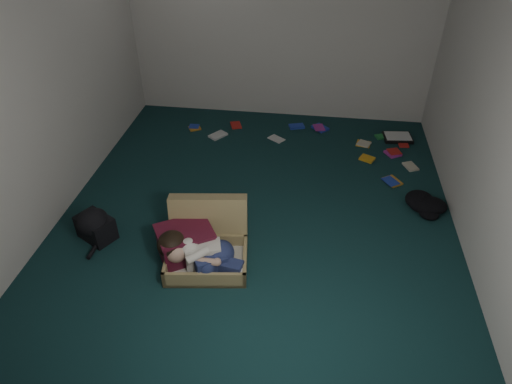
# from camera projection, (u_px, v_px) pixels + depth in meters

# --- Properties ---
(floor) EXTENTS (4.50, 4.50, 0.00)m
(floor) POSITION_uv_depth(u_px,v_px,m) (258.00, 210.00, 4.80)
(floor) COLOR #102E2F
(floor) RESTS_ON ground
(wall_back) EXTENTS (4.50, 0.00, 4.50)m
(wall_back) POSITION_uv_depth(u_px,v_px,m) (282.00, 21.00, 5.81)
(wall_back) COLOR silver
(wall_back) RESTS_ON ground
(wall_front) EXTENTS (4.50, 0.00, 4.50)m
(wall_front) POSITION_uv_depth(u_px,v_px,m) (197.00, 289.00, 2.23)
(wall_front) COLOR silver
(wall_front) RESTS_ON ground
(wall_left) EXTENTS (0.00, 4.50, 4.50)m
(wall_left) POSITION_uv_depth(u_px,v_px,m) (46.00, 83.00, 4.24)
(wall_left) COLOR silver
(wall_left) RESTS_ON ground
(wall_right) EXTENTS (0.00, 4.50, 4.50)m
(wall_right) POSITION_uv_depth(u_px,v_px,m) (496.00, 110.00, 3.80)
(wall_right) COLOR silver
(wall_right) RESTS_ON ground
(suitcase) EXTENTS (0.81, 0.79, 0.53)m
(suitcase) POSITION_uv_depth(u_px,v_px,m) (208.00, 243.00, 4.16)
(suitcase) COLOR #9E8A57
(suitcase) RESTS_ON floor
(person) EXTENTS (0.80, 0.38, 0.33)m
(person) POSITION_uv_depth(u_px,v_px,m) (200.00, 253.00, 3.99)
(person) COLOR white
(person) RESTS_ON suitcase
(maroon_bin) EXTENTS (0.61, 0.58, 0.33)m
(maroon_bin) POSITION_uv_depth(u_px,v_px,m) (186.00, 244.00, 4.14)
(maroon_bin) COLOR #4D0F21
(maroon_bin) RESTS_ON floor
(backpack) EXTENTS (0.55, 0.52, 0.26)m
(backpack) POSITION_uv_depth(u_px,v_px,m) (96.00, 227.00, 4.39)
(backpack) COLOR black
(backpack) RESTS_ON floor
(clothing_pile) EXTENTS (0.58, 0.52, 0.15)m
(clothing_pile) POSITION_uv_depth(u_px,v_px,m) (423.00, 206.00, 4.73)
(clothing_pile) COLOR black
(clothing_pile) RESTS_ON floor
(paper_tray) EXTENTS (0.39, 0.31, 0.05)m
(paper_tray) POSITION_uv_depth(u_px,v_px,m) (398.00, 137.00, 5.98)
(paper_tray) COLOR black
(paper_tray) RESTS_ON floor
(book_scatter) EXTENTS (2.97, 1.38, 0.02)m
(book_scatter) POSITION_uv_depth(u_px,v_px,m) (324.00, 143.00, 5.90)
(book_scatter) COLOR orange
(book_scatter) RESTS_ON floor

